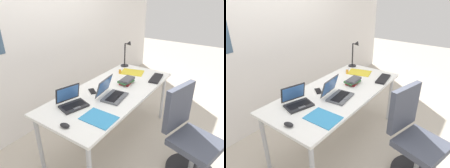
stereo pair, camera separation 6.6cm
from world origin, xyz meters
TOP-DOWN VIEW (x-y plane):
  - ground_plane at (0.00, 0.00)m, footprint 12.00×12.00m
  - wall_back at (-0.00, 1.10)m, footprint 6.00×0.13m
  - desk at (0.00, 0.00)m, footprint 1.80×0.80m
  - desk_lamp at (0.80, 0.28)m, footprint 0.12×0.18m
  - laptop_near_mouse at (-0.14, -0.09)m, footprint 0.32×0.30m
  - laptop_by_keyboard at (-0.52, 0.14)m, footprint 0.32×0.29m
  - external_keyboard at (0.61, -0.30)m, footprint 0.34×0.17m
  - computer_mouse at (-0.82, -0.06)m, footprint 0.07×0.10m
  - cell_phone at (-0.16, 0.17)m, footprint 0.13×0.15m
  - pill_bottle at (0.50, 0.21)m, footprint 0.04×0.04m
  - book_stack at (0.25, -0.05)m, footprint 0.22×0.16m
  - paper_folder_mid_desk at (-0.55, -0.23)m, footprint 0.23×0.31m
  - paper_folder_back_right at (0.63, 0.08)m, footprint 0.31×0.36m
  - office_chair at (0.05, -0.93)m, footprint 0.55×0.60m

SIDE VIEW (x-z plane):
  - ground_plane at x=0.00m, z-range 0.00..0.00m
  - office_chair at x=0.05m, z-range -0.09..0.88m
  - desk at x=0.00m, z-range 0.31..1.05m
  - paper_folder_mid_desk at x=-0.55m, z-range 0.74..0.75m
  - paper_folder_back_right at x=0.63m, z-range 0.74..0.75m
  - cell_phone at x=-0.16m, z-range 0.74..0.75m
  - external_keyboard at x=0.61m, z-range 0.74..0.76m
  - computer_mouse at x=-0.82m, z-range 0.74..0.77m
  - book_stack at x=0.25m, z-range 0.74..0.81m
  - pill_bottle at x=0.50m, z-range 0.74..0.82m
  - laptop_by_keyboard at x=-0.52m, z-range 0.68..0.88m
  - laptop_near_mouse at x=-0.14m, z-range 0.68..0.89m
  - desk_lamp at x=0.80m, z-range 0.74..1.14m
  - wall_back at x=0.00m, z-range 0.00..2.60m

